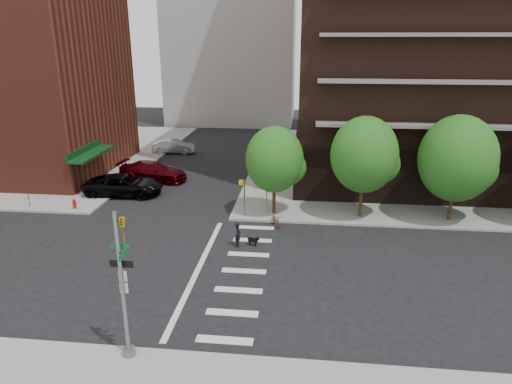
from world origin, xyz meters
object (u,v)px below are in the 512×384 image
Objects in this scene: parked_car_black at (124,185)px; parked_car_silver at (174,146)px; scooter at (276,220)px; traffic_signal at (124,298)px; fire_hydrant at (74,203)px; parked_car_maroon at (153,171)px; dog_walker at (238,235)px.

parked_car_black reaches higher than parked_car_silver.
scooter is at bearing -115.36° from parked_car_black.
traffic_signal is 14.95m from scooter.
fire_hydrant is at bearing 152.35° from scooter.
traffic_signal reaches higher than scooter.
traffic_signal is 34.23m from parked_car_silver.
dog_walker is at bearing -138.34° from parked_car_maroon.
traffic_signal reaches higher than parked_car_silver.
parked_car_silver reaches higher than scooter.
scooter is at bearing -123.59° from parked_car_maroon.
parked_car_black is (-7.73, 18.97, -1.86)m from traffic_signal.
parked_car_maroon is (1.06, 4.02, 0.02)m from parked_car_black.
traffic_signal is 0.99× the size of parked_car_black.
parked_car_black is 1.33× the size of parked_car_silver.
traffic_signal reaches higher than dog_walker.
dog_walker is (10.44, -8.42, -0.08)m from parked_car_black.
fire_hydrant is 0.16× the size of parked_car_silver.
parked_car_black is at bearing 57.97° from fire_hydrant.
parked_car_silver is at bearing 100.26° from scooter.
parked_car_silver is at bearing 103.07° from traffic_signal.
dog_walker is at bearing -157.82° from parked_car_silver.
parked_car_maroon is 1.31× the size of parked_car_silver.
parked_car_maroon reaches higher than scooter.
parked_car_silver is 2.97× the size of dog_walker.
parked_car_black is 1.02× the size of parked_car_maroon.
parked_car_black is at bearing 169.87° from parked_car_maroon.
parked_car_black is at bearing 177.53° from parked_car_silver.
scooter is 1.00× the size of dog_walker.
parked_car_silver is 2.97× the size of scooter.
parked_car_maroon is 10.36m from parked_car_silver.
parked_car_silver is at bearing -3.61° from parked_car_black.
parked_car_maroon is (-6.67, 22.99, -1.84)m from traffic_signal.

